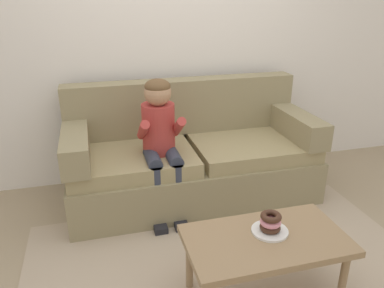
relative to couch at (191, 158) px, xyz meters
The scene contains 10 objects.
ground 0.92m from the couch, 91.88° to the right, with size 10.00×10.00×0.00m, color #9E896B.
wall_back 1.18m from the couch, 92.94° to the left, with size 8.00×0.10×2.80m, color silver.
area_rug 1.16m from the couch, 91.46° to the right, with size 2.63×1.77×0.01m, color tan.
couch is the anchor object (origin of this frame).
coffee_table 1.34m from the couch, 86.68° to the right, with size 0.91×0.51×0.43m.
person_child 0.49m from the couch, 144.87° to the right, with size 0.34×0.58×1.10m.
plate 1.30m from the couch, 84.79° to the right, with size 0.21×0.21×0.01m, color white.
donut 1.31m from the couch, 84.79° to the right, with size 0.12×0.12×0.04m, color #422619.
donut_second 1.31m from the couch, 84.79° to the right, with size 0.12×0.12×0.04m, color pink.
donut_third 1.31m from the couch, 84.79° to the right, with size 0.12×0.12×0.04m, color #422619.
Camera 1 is at (-0.76, -2.07, 1.71)m, focal length 35.24 mm.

